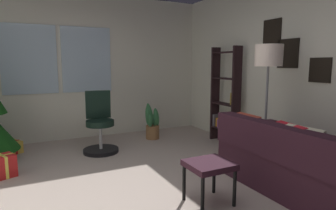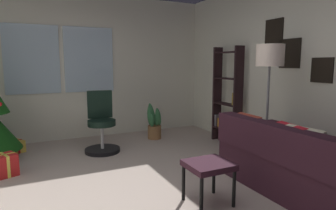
# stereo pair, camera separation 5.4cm
# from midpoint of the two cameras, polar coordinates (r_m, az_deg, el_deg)

# --- Properties ---
(ground_plane) EXTENTS (4.88, 5.85, 0.10)m
(ground_plane) POSITION_cam_midpoint_polar(r_m,az_deg,el_deg) (3.20, -5.83, -19.20)
(ground_plane) COLOR #B5A296
(wall_back_with_windows) EXTENTS (4.88, 0.12, 2.71)m
(wall_back_with_windows) POSITION_cam_midpoint_polar(r_m,az_deg,el_deg) (5.72, -16.53, 7.27)
(wall_back_with_windows) COLOR silver
(wall_back_with_windows) RESTS_ON ground_plane
(wall_right_with_frames) EXTENTS (0.12, 5.85, 2.71)m
(wall_right_with_frames) POSITION_cam_midpoint_polar(r_m,az_deg,el_deg) (4.36, 26.54, 6.52)
(wall_right_with_frames) COLOR silver
(wall_right_with_frames) RESTS_ON ground_plane
(couch) EXTENTS (1.54, 1.92, 0.80)m
(couch) POSITION_cam_midpoint_polar(r_m,az_deg,el_deg) (3.58, 27.93, -11.19)
(couch) COLOR #321823
(couch) RESTS_ON ground_plane
(footstool) EXTENTS (0.44, 0.41, 0.44)m
(footstool) POSITION_cam_midpoint_polar(r_m,az_deg,el_deg) (3.00, 8.53, -12.26)
(footstool) COLOR #321823
(footstool) RESTS_ON ground_plane
(gift_box_red) EXTENTS (0.33, 0.33, 0.28)m
(gift_box_red) POSITION_cam_midpoint_polar(r_m,az_deg,el_deg) (4.27, -29.25, -10.34)
(gift_box_red) COLOR red
(gift_box_red) RESTS_ON ground_plane
(gift_box_gold) EXTENTS (0.33, 0.33, 0.20)m
(gift_box_gold) POSITION_cam_midpoint_polar(r_m,az_deg,el_deg) (5.27, -27.80, -7.29)
(gift_box_gold) COLOR gold
(gift_box_gold) RESTS_ON ground_plane
(office_chair) EXTENTS (0.56, 0.56, 0.98)m
(office_chair) POSITION_cam_midpoint_polar(r_m,az_deg,el_deg) (4.79, -12.71, -4.42)
(office_chair) COLOR black
(office_chair) RESTS_ON ground_plane
(bookshelf) EXTENTS (0.18, 0.64, 1.71)m
(bookshelf) POSITION_cam_midpoint_polar(r_m,az_deg,el_deg) (5.22, 11.92, 0.61)
(bookshelf) COLOR black
(bookshelf) RESTS_ON ground_plane
(floor_lamp) EXTENTS (0.36, 0.36, 1.66)m
(floor_lamp) POSITION_cam_midpoint_polar(r_m,az_deg,el_deg) (3.99, 19.83, 7.55)
(floor_lamp) COLOR slate
(floor_lamp) RESTS_ON ground_plane
(potted_plant) EXTENTS (0.34, 0.41, 0.68)m
(potted_plant) POSITION_cam_midpoint_polar(r_m,az_deg,el_deg) (5.49, -2.51, -3.80)
(potted_plant) COLOR olive
(potted_plant) RESTS_ON ground_plane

